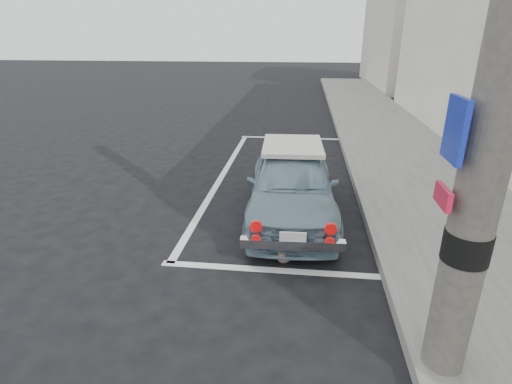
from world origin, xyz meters
TOP-DOWN VIEW (x-y plane):
  - ground at (0.00, 0.00)m, footprint 80.00×80.00m
  - sidewalk at (3.20, 2.00)m, footprint 2.80×40.00m
  - building_far at (6.35, 20.00)m, footprint 3.50×10.00m
  - pline_rear at (0.50, -0.50)m, footprint 3.00×0.12m
  - pline_front at (0.50, 6.50)m, footprint 3.00×0.12m
  - pline_side at (-0.90, 3.00)m, footprint 0.12×7.00m
  - retro_coupe at (0.62, 1.20)m, footprint 1.52×3.49m
  - cat at (0.59, -0.27)m, footprint 0.28×0.44m

SIDE VIEW (x-z plane):
  - ground at x=0.00m, z-range 0.00..0.00m
  - pline_rear at x=0.50m, z-range 0.00..0.01m
  - pline_front at x=0.50m, z-range 0.00..0.01m
  - pline_side at x=-0.90m, z-range 0.00..0.01m
  - sidewalk at x=3.20m, z-range 0.00..0.15m
  - cat at x=0.59m, z-range -0.01..0.24m
  - retro_coupe at x=0.62m, z-range 0.01..1.17m
  - building_far at x=6.35m, z-range 0.00..8.00m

